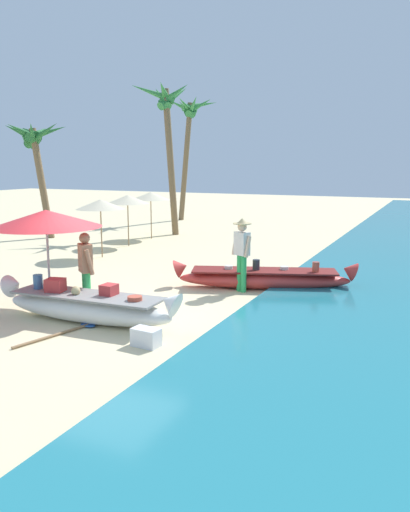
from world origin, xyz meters
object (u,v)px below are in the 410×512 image
palm_tree_mid_cluster (167,116)px  boat_white_foreground (87,306)px  palm_tree_leaning_seaward (35,143)px  person_tourist_customer (86,268)px  palm_tree_tall_inland (190,121)px  paddle (66,332)px  boat_red_midground (264,278)px  patio_umbrella_large (46,219)px  person_vendor_hatted (242,249)px  cooler_box (146,337)px

palm_tree_mid_cluster → boat_white_foreground: bearing=-68.3°
palm_tree_leaning_seaward → palm_tree_mid_cluster: palm_tree_mid_cluster is taller
person_tourist_customer → palm_tree_mid_cluster: palm_tree_mid_cluster is taller
palm_tree_tall_inland → paddle: (6.29, -17.81, -5.24)m
boat_red_midground → paddle: bearing=-114.7°
palm_tree_mid_cluster → patio_umbrella_large: bearing=-73.3°
person_vendor_hatted → person_tourist_customer: size_ratio=1.07×
person_tourist_customer → palm_tree_mid_cluster: bearing=110.8°
person_tourist_customer → patio_umbrella_large: 1.32m
boat_white_foreground → person_tourist_customer: size_ratio=2.41×
boat_white_foreground → paddle: boat_white_foreground is taller
person_vendor_hatted → cooler_box: size_ratio=3.75×
palm_tree_tall_inland → cooler_box: size_ratio=13.67×
paddle → patio_umbrella_large: bearing=139.5°
boat_red_midground → patio_umbrella_large: size_ratio=1.93×
person_vendor_hatted → paddle: bearing=-113.0°
person_vendor_hatted → patio_umbrella_large: 4.53m
patio_umbrella_large → palm_tree_mid_cluster: (-3.39, 11.34, 3.09)m
palm_tree_leaning_seaward → boat_red_midground: bearing=-22.2°
palm_tree_leaning_seaward → cooler_box: bearing=-40.8°
person_vendor_hatted → person_tourist_customer: 3.77m
person_vendor_hatted → palm_tree_leaning_seaward: palm_tree_leaning_seaward is taller
palm_tree_mid_cluster → paddle: 14.28m
boat_white_foreground → cooler_box: bearing=-21.3°
boat_white_foreground → palm_tree_tall_inland: (-6.22, 17.07, 4.95)m
palm_tree_tall_inland → palm_tree_mid_cluster: size_ratio=1.01×
boat_white_foreground → person_tourist_customer: 0.93m
palm_tree_leaning_seaward → cooler_box: size_ratio=10.08×
cooler_box → paddle: size_ratio=0.28×
patio_umbrella_large → paddle: size_ratio=1.36×
person_vendor_hatted → patio_umbrella_large: patio_umbrella_large is taller
person_vendor_hatted → palm_tree_leaning_seaward: size_ratio=0.37×
person_vendor_hatted → palm_tree_tall_inland: 16.34m
person_vendor_hatted → palm_tree_leaning_seaward: bearing=154.8°
palm_tree_tall_inland → palm_tree_leaning_seaward: bearing=-109.3°
person_tourist_customer → palm_tree_tall_inland: palm_tree_tall_inland is taller
boat_red_midground → patio_umbrella_large: bearing=-134.5°
person_vendor_hatted → cooler_box: (-0.12, -4.21, -0.88)m
person_vendor_hatted → patio_umbrella_large: bearing=-135.7°
paddle → palm_tree_tall_inland: bearing=109.5°
palm_tree_mid_cluster → paddle: bearing=-69.2°
cooler_box → boat_white_foreground: bearing=164.2°
palm_tree_tall_inland → person_tourist_customer: bearing=-70.7°
person_vendor_hatted → person_tourist_customer: (-2.30, -2.98, -0.09)m
cooler_box → paddle: 1.69m
person_tourist_customer → palm_tree_mid_cluster: (-4.27, 11.22, 4.07)m
paddle → palm_tree_leaning_seaward: bearing=134.2°
boat_red_midground → palm_tree_mid_cluster: 11.42m
patio_umbrella_large → boat_white_foreground: bearing=-18.3°
boat_red_midground → person_tourist_customer: (-2.70, -3.51, 0.68)m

